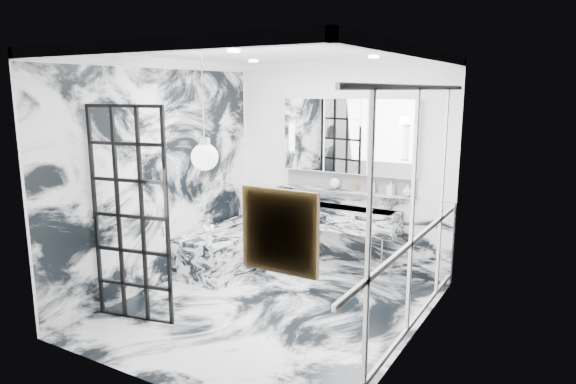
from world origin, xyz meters
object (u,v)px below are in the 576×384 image
Objects in this scene: trough_sink at (341,218)px; mirror_cabinet at (348,136)px; bathtub at (233,248)px; crittall_door at (130,216)px.

mirror_cabinet reaches higher than trough_sink.
bathtub is (-1.33, -0.66, -0.45)m from trough_sink.
trough_sink is 0.97× the size of bathtub.
mirror_cabinet reaches higher than bathtub.
trough_sink is at bearing 51.98° from crittall_door.
crittall_door is 2.84m from trough_sink.
trough_sink is at bearing 26.48° from bathtub.
bathtub is at bearing -153.52° from trough_sink.
bathtub is at bearing 80.58° from crittall_door.
trough_sink is 0.84× the size of mirror_cabinet.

